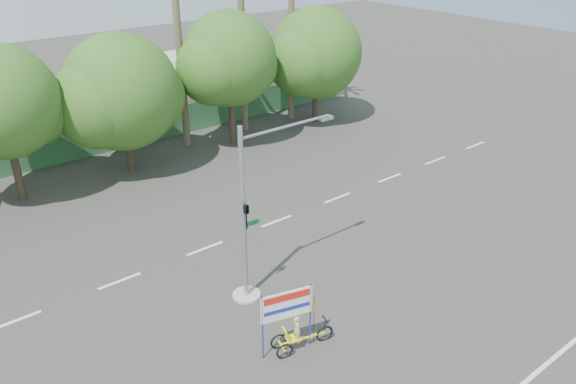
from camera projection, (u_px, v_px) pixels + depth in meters
ground at (365, 323)px, 20.44m from camera, size 120.00×120.00×0.00m
fence at (121, 133)px, 35.12m from camera, size 38.00×0.08×2.00m
building_right at (196, 84)px, 42.35m from camera, size 14.00×8.00×3.60m
tree_left at (0, 106)px, 26.95m from camera, size 6.66×5.60×8.07m
tree_center at (121, 96)px, 30.53m from camera, size 7.62×6.40×7.85m
tree_right at (229, 62)px, 34.06m from camera, size 6.90×5.80×8.36m
tree_far_right at (316, 56)px, 38.19m from camera, size 7.38×6.20×7.94m
palm_short at (175, 1)px, 32.14m from camera, size 3.73×3.79×14.45m
traffic_signal at (251, 229)px, 20.73m from camera, size 4.72×1.10×7.00m
trike_billboard at (294, 325)px, 18.76m from camera, size 2.57×1.01×2.61m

